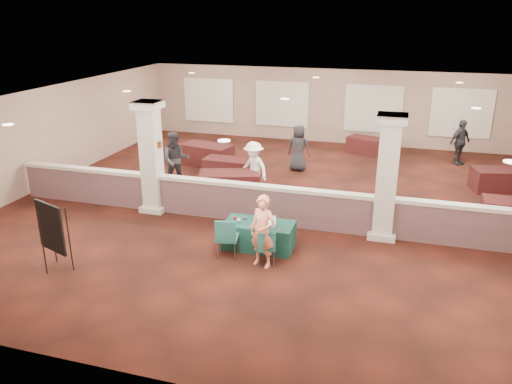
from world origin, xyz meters
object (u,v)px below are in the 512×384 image
(conf_chair_main, at_px, (266,245))
(far_table_front_left, at_px, (228,168))
(conf_chair_side, at_px, (226,235))
(attendee_d, at_px, (299,148))
(easel_board, at_px, (51,228))
(attendee_a, at_px, (176,160))
(attendee_c, at_px, (460,142))
(far_table_front_center, at_px, (230,184))
(attendee_b, at_px, (254,168))
(far_table_back_center, at_px, (368,146))
(far_table_back_right, at_px, (502,180))
(far_table_back_left, at_px, (206,155))
(near_table, at_px, (259,235))
(woman, at_px, (263,231))

(conf_chair_main, xyz_separation_m, far_table_front_left, (-3.03, 5.89, -0.17))
(conf_chair_side, bearing_deg, attendee_d, 78.75)
(easel_board, height_order, attendee_a, attendee_a)
(conf_chair_side, xyz_separation_m, far_table_front_left, (-2.06, 5.84, -0.27))
(attendee_c, bearing_deg, far_table_front_center, 172.94)
(far_table_front_center, bearing_deg, attendee_b, 32.40)
(attendee_a, distance_m, attendee_d, 4.55)
(easel_board, bearing_deg, far_table_back_center, 84.06)
(far_table_front_center, distance_m, far_table_back_center, 7.28)
(far_table_front_left, bearing_deg, far_table_front_center, -68.40)
(conf_chair_side, xyz_separation_m, attendee_b, (-0.70, 4.51, 0.25))
(conf_chair_side, distance_m, far_table_back_center, 10.58)
(far_table_front_left, relative_size, attendee_b, 0.97)
(far_table_back_right, bearing_deg, attendee_c, 111.55)
(far_table_front_left, relative_size, far_table_back_left, 0.84)
(attendee_d, bearing_deg, near_table, 99.56)
(woman, bearing_deg, attendee_d, 111.64)
(woman, relative_size, attendee_c, 0.99)
(woman, bearing_deg, far_table_back_left, 136.73)
(woman, relative_size, attendee_d, 1.00)
(far_table_front_center, bearing_deg, conf_chair_main, -60.59)
(far_table_back_center, bearing_deg, conf_chair_main, -98.11)
(attendee_b, bearing_deg, far_table_front_left, 163.02)
(easel_board, distance_m, far_table_front_left, 7.62)
(far_table_front_center, height_order, attendee_b, attendee_b)
(far_table_back_center, height_order, attendee_a, attendee_a)
(conf_chair_main, relative_size, attendee_d, 0.50)
(far_table_back_left, height_order, attendee_d, attendee_d)
(easel_board, relative_size, attendee_d, 0.95)
(attendee_c, bearing_deg, woman, -161.98)
(far_table_front_center, bearing_deg, woman, -61.47)
(near_table, bearing_deg, conf_chair_side, -125.78)
(far_table_back_left, distance_m, far_table_back_right, 10.26)
(easel_board, relative_size, attendee_b, 0.95)
(easel_board, relative_size, far_table_back_left, 0.83)
(attendee_d, bearing_deg, attendee_b, 78.81)
(far_table_back_left, height_order, far_table_back_center, far_table_back_left)
(far_table_front_center, bearing_deg, far_table_back_left, 123.91)
(conf_chair_side, bearing_deg, far_table_front_center, 98.50)
(attendee_b, relative_size, attendee_d, 1.00)
(conf_chair_side, relative_size, far_table_front_left, 0.62)
(near_table, relative_size, far_table_back_center, 1.03)
(conf_chair_main, xyz_separation_m, far_table_front_center, (-2.33, 4.14, -0.12))
(far_table_back_right, relative_size, attendee_d, 1.06)
(conf_chair_main, height_order, conf_chair_side, conf_chair_side)
(near_table, relative_size, easel_board, 1.06)
(attendee_c, bearing_deg, attendee_b, 173.50)
(woman, bearing_deg, far_table_back_center, 97.48)
(far_table_front_left, bearing_deg, far_table_back_center, 44.68)
(conf_chair_main, xyz_separation_m, conf_chair_side, (-0.97, 0.05, 0.09))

